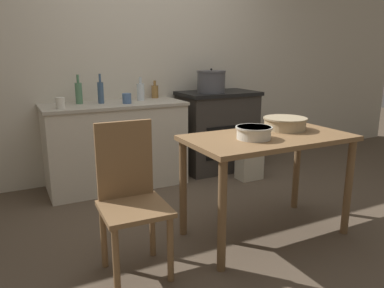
{
  "coord_description": "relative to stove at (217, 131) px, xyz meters",
  "views": [
    {
      "loc": [
        -1.48,
        -2.42,
        1.37
      ],
      "look_at": [
        0.0,
        0.47,
        0.56
      ],
      "focal_mm": 35.0,
      "sensor_mm": 36.0,
      "label": 1
    }
  ],
  "objects": [
    {
      "name": "ground_plane",
      "position": [
        -0.75,
        -1.28,
        -0.46
      ],
      "size": [
        14.0,
        14.0,
        0.0
      ],
      "primitive_type": "plane",
      "color": "brown"
    },
    {
      "name": "wall_back",
      "position": [
        -0.75,
        0.31,
        0.81
      ],
      "size": [
        8.0,
        0.07,
        2.55
      ],
      "color": "beige",
      "rests_on": "ground_plane"
    },
    {
      "name": "counter_cabinet",
      "position": [
        -1.22,
        -0.02,
        -0.03
      ],
      "size": [
        1.4,
        0.61,
        0.87
      ],
      "color": "beige",
      "rests_on": "ground_plane"
    },
    {
      "name": "stove",
      "position": [
        0.0,
        0.0,
        0.0
      ],
      "size": [
        0.88,
        0.58,
        0.92
      ],
      "color": "#38332D",
      "rests_on": "ground_plane"
    },
    {
      "name": "work_table",
      "position": [
        -0.53,
        -1.59,
        0.2
      ],
      "size": [
        1.21,
        0.65,
        0.77
      ],
      "color": "olive",
      "rests_on": "ground_plane"
    },
    {
      "name": "chair",
      "position": [
        -1.57,
        -1.58,
        0.04
      ],
      "size": [
        0.41,
        0.41,
        0.95
      ],
      "rotation": [
        0.0,
        0.0,
        -0.04
      ],
      "color": "olive",
      "rests_on": "ground_plane"
    },
    {
      "name": "flour_sack",
      "position": [
        0.12,
        -0.49,
        -0.3
      ],
      "size": [
        0.26,
        0.18,
        0.32
      ],
      "primitive_type": "cube",
      "color": "beige",
      "rests_on": "ground_plane"
    },
    {
      "name": "stock_pot",
      "position": [
        -0.12,
        -0.05,
        0.58
      ],
      "size": [
        0.32,
        0.32,
        0.27
      ],
      "color": "#4C4C51",
      "rests_on": "stove"
    },
    {
      "name": "mixing_bowl_large",
      "position": [
        -0.28,
        -1.48,
        0.37
      ],
      "size": [
        0.34,
        0.34,
        0.09
      ],
      "color": "tan",
      "rests_on": "work_table"
    },
    {
      "name": "mixing_bowl_small",
      "position": [
        -0.68,
        -1.63,
        0.36
      ],
      "size": [
        0.26,
        0.26,
        0.09
      ],
      "color": "silver",
      "rests_on": "work_table"
    },
    {
      "name": "bottle_far_left",
      "position": [
        -0.91,
        0.06,
        0.5
      ],
      "size": [
        0.08,
        0.08,
        0.24
      ],
      "color": "silver",
      "rests_on": "counter_cabinet"
    },
    {
      "name": "bottle_left",
      "position": [
        -0.7,
        0.18,
        0.48
      ],
      "size": [
        0.08,
        0.08,
        0.19
      ],
      "color": "olive",
      "rests_on": "counter_cabinet"
    },
    {
      "name": "bottle_mid_left",
      "position": [
        -1.54,
        0.08,
        0.51
      ],
      "size": [
        0.07,
        0.07,
        0.28
      ],
      "color": "#517F5B",
      "rests_on": "counter_cabinet"
    },
    {
      "name": "bottle_center_left",
      "position": [
        -1.34,
        0.01,
        0.52
      ],
      "size": [
        0.06,
        0.06,
        0.29
      ],
      "color": "#3D5675",
      "rests_on": "counter_cabinet"
    },
    {
      "name": "cup_center",
      "position": [
        -1.12,
        -0.11,
        0.45
      ],
      "size": [
        0.09,
        0.09,
        0.1
      ],
      "primitive_type": "cylinder",
      "color": "#4C6B99",
      "rests_on": "counter_cabinet"
    },
    {
      "name": "cup_center_right",
      "position": [
        -1.75,
        -0.17,
        0.45
      ],
      "size": [
        0.08,
        0.08,
        0.1
      ],
      "primitive_type": "cylinder",
      "color": "silver",
      "rests_on": "counter_cabinet"
    }
  ]
}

